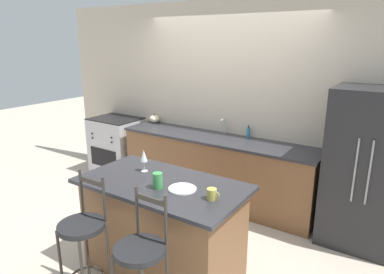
{
  "coord_description": "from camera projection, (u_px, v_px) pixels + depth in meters",
  "views": [
    {
      "loc": [
        2.16,
        -3.52,
        2.17
      ],
      "look_at": [
        0.14,
        -0.46,
        1.13
      ],
      "focal_mm": 32.0,
      "sensor_mm": 36.0,
      "label": 1
    }
  ],
  "objects": [
    {
      "name": "kitchen_island",
      "position": [
        163.0,
        228.0,
        3.22
      ],
      "size": [
        1.54,
        0.84,
        0.93
      ],
      "color": "brown",
      "rests_on": "ground_plane"
    },
    {
      "name": "dinner_plate",
      "position": [
        182.0,
        189.0,
        2.94
      ],
      "size": [
        0.25,
        0.25,
        0.02
      ],
      "color": "white",
      "rests_on": "kitchen_island"
    },
    {
      "name": "bar_stool_near",
      "position": [
        84.0,
        238.0,
        2.82
      ],
      "size": [
        0.38,
        0.38,
        1.13
      ],
      "color": "#332D28",
      "rests_on": "ground_plane"
    },
    {
      "name": "sink_faucet",
      "position": [
        224.0,
        124.0,
        4.72
      ],
      "size": [
        0.02,
        0.13,
        0.22
      ],
      "color": "#ADAFB5",
      "rests_on": "back_counter"
    },
    {
      "name": "tumbler_cup",
      "position": [
        158.0,
        181.0,
        2.95
      ],
      "size": [
        0.09,
        0.09,
        0.14
      ],
      "color": "#3D934C",
      "rests_on": "kitchen_island"
    },
    {
      "name": "bar_stool_far",
      "position": [
        141.0,
        263.0,
        2.5
      ],
      "size": [
        0.38,
        0.38,
        1.13
      ],
      "color": "#332D28",
      "rests_on": "ground_plane"
    },
    {
      "name": "wall_back",
      "position": [
        228.0,
        102.0,
        4.73
      ],
      "size": [
        6.0,
        0.07,
        2.7
      ],
      "color": "beige",
      "rests_on": "ground_plane"
    },
    {
      "name": "wine_glass",
      "position": [
        144.0,
        156.0,
        3.32
      ],
      "size": [
        0.07,
        0.07,
        0.22
      ],
      "color": "white",
      "rests_on": "kitchen_island"
    },
    {
      "name": "soap_bottle",
      "position": [
        248.0,
        132.0,
        4.56
      ],
      "size": [
        0.05,
        0.05,
        0.17
      ],
      "color": "teal",
      "rests_on": "back_counter"
    },
    {
      "name": "pumpkin_decoration",
      "position": [
        154.0,
        119.0,
        5.39
      ],
      "size": [
        0.16,
        0.16,
        0.15
      ],
      "color": "beige",
      "rests_on": "back_counter"
    },
    {
      "name": "back_counter",
      "position": [
        216.0,
        169.0,
        4.73
      ],
      "size": [
        2.79,
        0.65,
        0.92
      ],
      "color": "brown",
      "rests_on": "ground_plane"
    },
    {
      "name": "oven_range",
      "position": [
        117.0,
        146.0,
        5.7
      ],
      "size": [
        0.78,
        0.64,
        0.95
      ],
      "color": "#B7B7BC",
      "rests_on": "ground_plane"
    },
    {
      "name": "refrigerator",
      "position": [
        366.0,
        169.0,
        3.61
      ],
      "size": [
        0.79,
        0.69,
        1.72
      ],
      "color": "#232326",
      "rests_on": "ground_plane"
    },
    {
      "name": "ground_plane",
      "position": [
        202.0,
        209.0,
        4.56
      ],
      "size": [
        18.0,
        18.0,
        0.0
      ],
      "primitive_type": "plane",
      "color": "beige"
    },
    {
      "name": "coffee_mug",
      "position": [
        212.0,
        194.0,
        2.75
      ],
      "size": [
        0.11,
        0.08,
        0.09
      ],
      "color": "#C1B251",
      "rests_on": "kitchen_island"
    }
  ]
}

